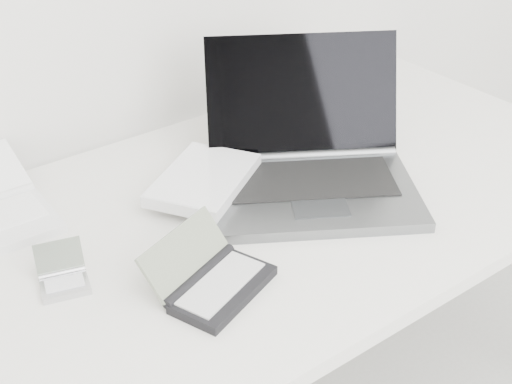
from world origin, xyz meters
TOP-DOWN VIEW (x-y plane):
  - desk at (0.00, 1.55)m, footprint 1.60×0.80m
  - laptop_large at (0.10, 1.57)m, footprint 0.60×0.53m
  - pda_silver at (-0.41, 1.55)m, footprint 0.10×0.11m
  - palmtop_charcoal at (-0.21, 1.39)m, footprint 0.22×0.21m

SIDE VIEW (x-z plane):
  - desk at x=0.00m, z-range 0.32..1.05m
  - pda_silver at x=-0.41m, z-range 0.71..0.77m
  - palmtop_charcoal at x=-0.21m, z-range 0.71..0.79m
  - laptop_large at x=0.10m, z-range 0.64..0.90m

